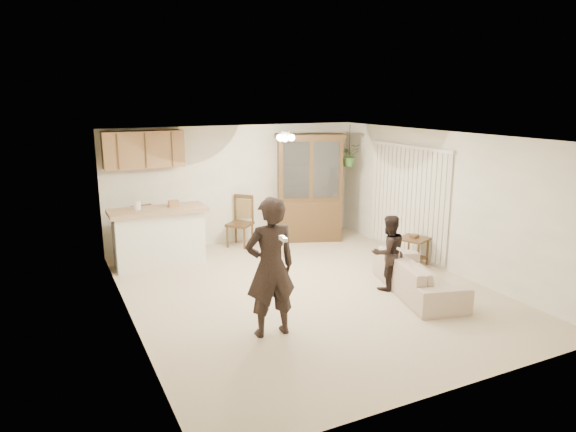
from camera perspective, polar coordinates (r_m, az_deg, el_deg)
name	(u,v)px	position (r m, az deg, el deg)	size (l,w,h in m)	color
floor	(306,291)	(8.46, 2.06, -8.28)	(6.50, 6.50, 0.00)	#C6B495
ceiling	(308,136)	(7.89, 2.21, 8.86)	(5.50, 6.50, 0.02)	silver
wall_back	(235,185)	(11.00, -5.87, 3.48)	(5.50, 0.02, 2.50)	white
wall_front	(457,282)	(5.55, 18.23, -6.95)	(5.50, 0.02, 2.50)	white
wall_left	(127,237)	(7.25, -17.45, -2.20)	(0.02, 6.50, 2.50)	white
wall_right	(441,201)	(9.66, 16.69, 1.63)	(0.02, 6.50, 2.50)	white
breakfast_bar	(159,239)	(9.82, -14.10, -2.53)	(1.60, 0.55, 1.00)	white
bar_top	(158,210)	(9.69, -14.28, 0.61)	(1.75, 0.70, 0.08)	tan
upper_cabinets	(144,149)	(10.22, -15.74, 7.13)	(1.50, 0.34, 0.70)	#966141
vertical_blinds	(407,200)	(10.33, 13.11, 1.72)	(0.06, 2.30, 2.10)	silver
ceiling_fixture	(285,137)	(9.06, -0.29, 8.80)	(0.36, 0.36, 0.20)	#FFE9BF
hanging_plant	(349,155)	(11.18, 6.82, 6.72)	(0.43, 0.37, 0.48)	#2E6126
plant_cord	(350,140)	(11.15, 6.86, 8.38)	(0.01, 0.01, 0.65)	black
sofa	(418,271)	(8.50, 14.30, -5.97)	(1.87, 0.73, 0.73)	beige
adult	(270,270)	(6.69, -1.96, -5.99)	(0.66, 0.43, 1.80)	black
child	(389,249)	(8.47, 11.12, -3.67)	(0.66, 0.51, 1.35)	black
china_hutch	(310,188)	(11.12, 2.41, 3.08)	(1.57, 1.06, 2.31)	#3C2816
side_table	(413,251)	(9.87, 13.74, -3.79)	(0.64, 0.64, 0.59)	#3C2816
chair_bar	(147,244)	(10.36, -15.35, -2.99)	(0.54, 0.54, 1.03)	#3C2816
chair_hutch_left	(240,232)	(10.84, -5.36, -1.80)	(0.67, 0.67, 1.07)	#3C2816
chair_hutch_right	(299,225)	(11.39, 1.19, -0.99)	(0.65, 0.65, 1.07)	#3C2816
controller_adult	(283,239)	(6.14, -0.54, -2.54)	(0.05, 0.16, 0.05)	white
controller_child	(399,249)	(8.22, 12.28, -3.62)	(0.03, 0.11, 0.03)	white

